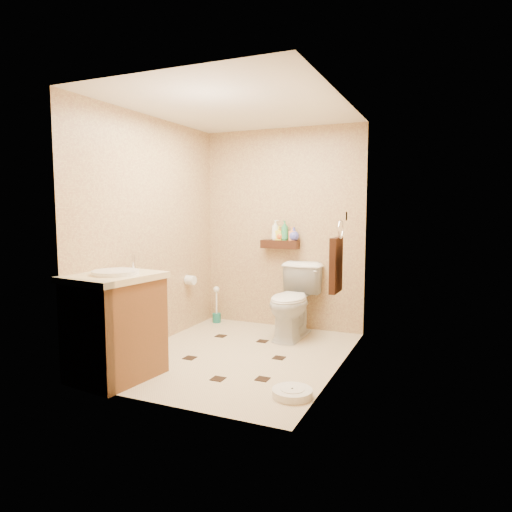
% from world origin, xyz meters
% --- Properties ---
extents(ground, '(2.50, 2.50, 0.00)m').
position_xyz_m(ground, '(0.00, 0.00, 0.00)').
color(ground, beige).
rests_on(ground, ground).
extents(wall_back, '(2.00, 0.04, 2.40)m').
position_xyz_m(wall_back, '(0.00, 1.25, 1.20)').
color(wall_back, tan).
rests_on(wall_back, ground).
extents(wall_front, '(2.00, 0.04, 2.40)m').
position_xyz_m(wall_front, '(0.00, -1.25, 1.20)').
color(wall_front, tan).
rests_on(wall_front, ground).
extents(wall_left, '(0.04, 2.50, 2.40)m').
position_xyz_m(wall_left, '(-1.00, 0.00, 1.20)').
color(wall_left, tan).
rests_on(wall_left, ground).
extents(wall_right, '(0.04, 2.50, 2.40)m').
position_xyz_m(wall_right, '(1.00, 0.00, 1.20)').
color(wall_right, tan).
rests_on(wall_right, ground).
extents(ceiling, '(2.00, 2.50, 0.02)m').
position_xyz_m(ceiling, '(0.00, 0.00, 2.40)').
color(ceiling, silver).
rests_on(ceiling, wall_back).
extents(wall_shelf, '(0.46, 0.14, 0.10)m').
position_xyz_m(wall_shelf, '(0.00, 1.17, 1.02)').
color(wall_shelf, '#381A0F').
rests_on(wall_shelf, wall_back).
extents(floor_accents, '(1.05, 1.28, 0.01)m').
position_xyz_m(floor_accents, '(0.03, -0.04, 0.00)').
color(floor_accents, black).
rests_on(floor_accents, ground).
extents(toilet, '(0.48, 0.82, 0.82)m').
position_xyz_m(toilet, '(0.29, 0.83, 0.41)').
color(toilet, white).
rests_on(toilet, ground).
extents(vanity, '(0.69, 0.81, 1.04)m').
position_xyz_m(vanity, '(-0.70, -0.95, 0.46)').
color(vanity, brown).
rests_on(vanity, ground).
extents(bathroom_scale, '(0.38, 0.38, 0.06)m').
position_xyz_m(bathroom_scale, '(0.82, -0.72, 0.03)').
color(bathroom_scale, white).
rests_on(bathroom_scale, ground).
extents(toilet_brush, '(0.11, 0.11, 0.47)m').
position_xyz_m(toilet_brush, '(-0.82, 1.07, 0.16)').
color(toilet_brush, '#1A6A5E').
rests_on(toilet_brush, ground).
extents(towel_ring, '(0.12, 0.30, 0.76)m').
position_xyz_m(towel_ring, '(0.91, 0.25, 0.95)').
color(towel_ring, silver).
rests_on(towel_ring, wall_right).
extents(toilet_paper, '(0.12, 0.11, 0.12)m').
position_xyz_m(toilet_paper, '(-0.94, 0.65, 0.60)').
color(toilet_paper, white).
rests_on(toilet_paper, wall_left).
extents(bottle_a, '(0.10, 0.10, 0.24)m').
position_xyz_m(bottle_a, '(-0.06, 1.17, 1.19)').
color(bottle_a, white).
rests_on(bottle_a, wall_shelf).
extents(bottle_b, '(0.08, 0.08, 0.17)m').
position_xyz_m(bottle_b, '(-0.01, 1.17, 1.16)').
color(bottle_b, yellow).
rests_on(bottle_b, wall_shelf).
extents(bottle_c, '(0.14, 0.14, 0.13)m').
position_xyz_m(bottle_c, '(0.00, 1.17, 1.14)').
color(bottle_c, orange).
rests_on(bottle_c, wall_shelf).
extents(bottle_d, '(0.13, 0.13, 0.23)m').
position_xyz_m(bottle_d, '(0.06, 1.17, 1.19)').
color(bottle_d, '#319559').
rests_on(bottle_d, wall_shelf).
extents(bottle_e, '(0.09, 0.08, 0.17)m').
position_xyz_m(bottle_e, '(0.15, 1.17, 1.15)').
color(bottle_e, '#FE9454').
rests_on(bottle_e, wall_shelf).
extents(bottle_f, '(0.17, 0.17, 0.16)m').
position_xyz_m(bottle_f, '(0.18, 1.17, 1.15)').
color(bottle_f, '#5056C9').
rests_on(bottle_f, wall_shelf).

